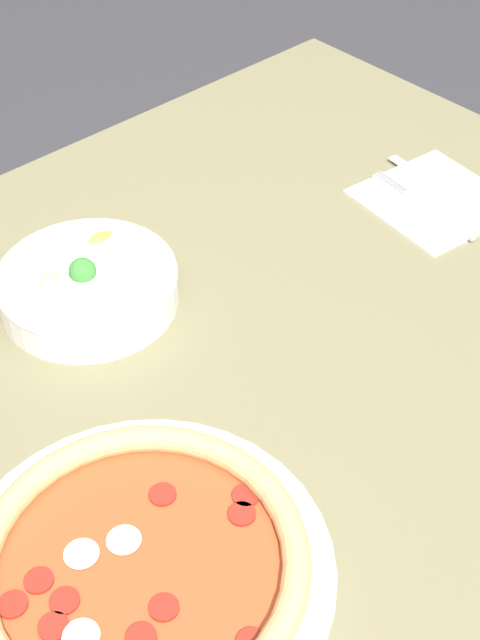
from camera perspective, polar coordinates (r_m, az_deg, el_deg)
The scene contains 6 objects.
dining_table at distance 1.03m, azimuth 0.02°, elevation -7.65°, with size 1.31×1.04×0.75m.
pizza at distance 0.81m, azimuth -6.38°, elevation -15.35°, with size 0.34×0.34×0.04m.
bowl at distance 1.05m, azimuth -9.70°, elevation 2.28°, with size 0.21×0.21×0.07m.
napkin at distance 1.24m, azimuth 12.36°, elevation 7.52°, with size 0.20×0.20×0.00m.
fork at distance 1.22m, azimuth 11.69°, elevation 7.17°, with size 0.03×0.18×0.00m.
knife at distance 1.25m, azimuth 13.31°, elevation 7.82°, with size 0.03×0.21×0.01m.
Camera 1 is at (-0.44, -0.48, 1.46)m, focal length 50.00 mm.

